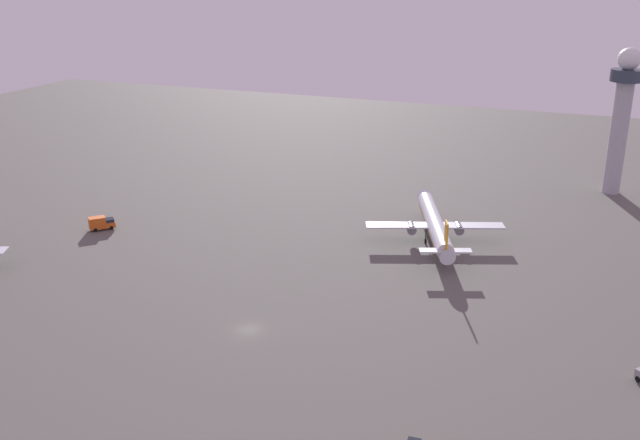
# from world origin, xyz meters

# --- Properties ---
(ground_plane) EXTENTS (416.00, 416.00, 0.00)m
(ground_plane) POSITION_xyz_m (0.00, 0.00, 0.00)
(ground_plane) COLOR #56544F
(control_tower) EXTENTS (8.00, 8.00, 37.54)m
(control_tower) POSITION_xyz_m (55.06, 102.51, 21.71)
(control_tower) COLOR #A8A8B2
(control_tower) RESTS_ON ground
(airplane_near_gate) EXTENTS (29.28, 37.16, 9.89)m
(airplane_near_gate) POSITION_xyz_m (19.42, 51.25, 3.74)
(airplane_near_gate) COLOR silver
(airplane_near_gate) RESTS_ON ground
(catering_truck) EXTENTS (5.60, 5.71, 3.05)m
(catering_truck) POSITION_xyz_m (-52.67, 30.26, 1.58)
(catering_truck) COLOR #D85919
(catering_truck) RESTS_ON ground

